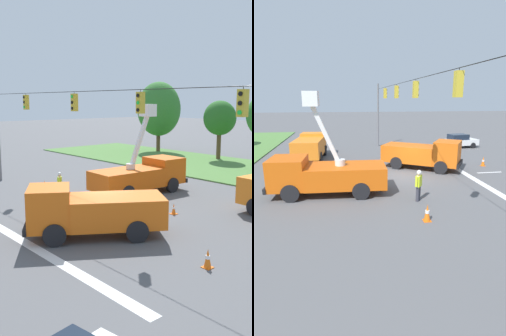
# 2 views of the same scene
# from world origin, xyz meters

# --- Properties ---
(ground_plane) EXTENTS (200.00, 200.00, 0.00)m
(ground_plane) POSITION_xyz_m (0.00, 0.00, 0.00)
(ground_plane) COLOR #565659
(lane_markings) EXTENTS (17.60, 15.25, 0.01)m
(lane_markings) POSITION_xyz_m (0.00, -6.28, 0.00)
(lane_markings) COLOR silver
(lane_markings) RESTS_ON ground
(signal_gantry) EXTENTS (26.20, 0.33, 7.20)m
(signal_gantry) POSITION_xyz_m (0.04, -0.00, 4.58)
(signal_gantry) COLOR slate
(signal_gantry) RESTS_ON ground
(utility_truck_bucket_lift) EXTENTS (2.77, 6.86, 5.90)m
(utility_truck_bucket_lift) POSITION_xyz_m (-2.87, 5.46, 1.30)
(utility_truck_bucket_lift) COLOR #D6560F
(utility_truck_bucket_lift) RESTS_ON ground
(utility_truck_support_near) EXTENTS (5.94, 2.76, 2.24)m
(utility_truck_support_near) POSITION_xyz_m (6.87, 7.27, 1.24)
(utility_truck_support_near) COLOR orange
(utility_truck_support_near) RESTS_ON ground
(utility_truck_support_far) EXTENTS (5.32, 6.49, 2.35)m
(utility_truck_support_far) POSITION_xyz_m (1.99, -2.09, 1.22)
(utility_truck_support_far) COLOR orange
(utility_truck_support_far) RESTS_ON ground
(sedan_white) EXTENTS (2.42, 4.52, 1.56)m
(sedan_white) POSITION_xyz_m (10.54, -9.10, 0.79)
(sedan_white) COLOR white
(sedan_white) RESTS_ON ground
(road_worker) EXTENTS (0.53, 0.45, 1.77)m
(road_worker) POSITION_xyz_m (-4.78, 0.32, 1.00)
(road_worker) COLOR #383842
(road_worker) RESTS_ON ground
(traffic_cone_foreground_left) EXTENTS (0.36, 0.36, 0.60)m
(traffic_cone_foreground_left) POSITION_xyz_m (1.98, 3.38, 0.28)
(traffic_cone_foreground_left) COLOR orange
(traffic_cone_foreground_left) RESTS_ON ground
(traffic_cone_foreground_right) EXTENTS (0.36, 0.36, 0.73)m
(traffic_cone_foreground_right) POSITION_xyz_m (7.56, -0.88, 0.36)
(traffic_cone_foreground_right) COLOR orange
(traffic_cone_foreground_right) RESTS_ON ground
(traffic_cone_mid_left) EXTENTS (0.36, 0.36, 0.80)m
(traffic_cone_mid_left) POSITION_xyz_m (2.00, -7.38, 0.40)
(traffic_cone_mid_left) COLOR orange
(traffic_cone_mid_left) RESTS_ON ground
(traffic_cone_mid_right) EXTENTS (0.36, 0.36, 0.59)m
(traffic_cone_mid_right) POSITION_xyz_m (-2.81, 1.93, 0.28)
(traffic_cone_mid_right) COLOR orange
(traffic_cone_mid_right) RESTS_ON ground
(traffic_cone_near_bucket) EXTENTS (0.36, 0.36, 0.81)m
(traffic_cone_near_bucket) POSITION_xyz_m (-7.26, 0.63, 0.41)
(traffic_cone_near_bucket) COLOR orange
(traffic_cone_near_bucket) RESTS_ON ground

